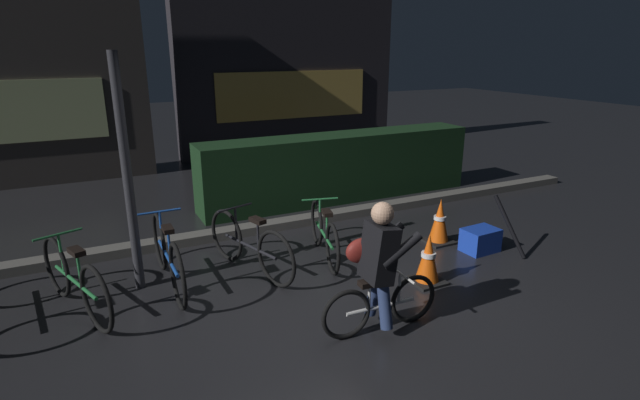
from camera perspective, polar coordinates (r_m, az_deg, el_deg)
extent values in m
plane|color=black|center=(5.16, 0.98, -11.71)|extent=(40.00, 40.00, 0.00)
cube|color=#56544F|center=(6.98, -7.32, -3.25)|extent=(12.00, 0.24, 0.12)
cube|color=black|center=(8.32, 2.26, 3.86)|extent=(4.80, 0.70, 1.11)
cube|color=#262328|center=(12.14, -3.68, 16.49)|extent=(5.41, 0.50, 4.62)
cube|color=#E5B751|center=(11.95, -3.08, 12.12)|extent=(3.79, 0.04, 1.10)
cylinder|color=#2D2D33|center=(5.36, -21.51, 2.51)|extent=(0.10, 0.10, 2.48)
torus|color=black|center=(5.81, -28.32, -6.83)|extent=(0.27, 0.64, 0.66)
torus|color=black|center=(4.95, -24.58, -10.45)|extent=(0.27, 0.64, 0.66)
cylinder|color=#236B38|center=(5.37, -26.61, -8.49)|extent=(0.37, 0.94, 0.04)
cylinder|color=#236B38|center=(5.15, -26.21, -7.29)|extent=(0.03, 0.03, 0.37)
cube|color=black|center=(5.08, -26.49, -5.38)|extent=(0.16, 0.22, 0.05)
cylinder|color=#236B38|center=(5.53, -27.89, -5.58)|extent=(0.03, 0.03, 0.42)
cylinder|color=#236B38|center=(5.46, -28.19, -3.56)|extent=(0.44, 0.18, 0.02)
torus|color=black|center=(6.03, -18.18, -4.56)|extent=(0.05, 0.69, 0.68)
torus|color=black|center=(5.10, -16.23, -8.51)|extent=(0.05, 0.69, 0.68)
cylinder|color=#19479E|center=(5.56, -17.29, -6.37)|extent=(0.05, 1.03, 0.04)
cylinder|color=#19479E|center=(5.32, -17.12, -5.19)|extent=(0.03, 0.03, 0.38)
cube|color=black|center=(5.25, -17.31, -3.25)|extent=(0.10, 0.20, 0.05)
cylinder|color=#19479E|center=(5.74, -17.99, -3.35)|extent=(0.03, 0.03, 0.43)
cylinder|color=#19479E|center=(5.67, -18.20, -1.30)|extent=(0.46, 0.03, 0.02)
torus|color=black|center=(6.07, -10.81, -4.03)|extent=(0.23, 0.63, 0.64)
torus|color=black|center=(5.34, -5.14, -6.85)|extent=(0.23, 0.63, 0.64)
cylinder|color=black|center=(5.69, -8.16, -5.36)|extent=(0.32, 0.93, 0.04)
cylinder|color=black|center=(5.50, -7.22, -4.13)|extent=(0.03, 0.03, 0.36)
cube|color=black|center=(5.44, -7.29, -2.37)|extent=(0.15, 0.22, 0.05)
cylinder|color=black|center=(5.82, -9.76, -2.76)|extent=(0.03, 0.03, 0.41)
cylinder|color=black|center=(5.76, -9.87, -0.87)|extent=(0.45, 0.16, 0.02)
torus|color=black|center=(6.44, -0.38, -2.61)|extent=(0.19, 0.60, 0.61)
torus|color=black|center=(5.62, 1.47, -5.69)|extent=(0.19, 0.60, 0.61)
cylinder|color=#236B38|center=(6.03, 0.48, -4.05)|extent=(0.26, 0.88, 0.04)
cylinder|color=#236B38|center=(5.82, 0.82, -3.06)|extent=(0.03, 0.03, 0.34)
cube|color=black|center=(5.77, 0.83, -1.49)|extent=(0.15, 0.22, 0.05)
cylinder|color=#236B38|center=(6.19, -0.01, -1.59)|extent=(0.03, 0.03, 0.38)
cylinder|color=#236B38|center=(6.13, -0.01, 0.09)|extent=(0.45, 0.14, 0.02)
cube|color=black|center=(5.66, 12.30, -9.17)|extent=(0.36, 0.36, 0.03)
cone|color=#EA560F|center=(5.54, 12.49, -6.48)|extent=(0.26, 0.26, 0.55)
cylinder|color=white|center=(5.53, 12.51, -6.22)|extent=(0.16, 0.16, 0.05)
cube|color=black|center=(6.78, 13.58, -4.66)|extent=(0.36, 0.36, 0.03)
cone|color=#EA560F|center=(6.68, 13.77, -2.26)|extent=(0.26, 0.26, 0.57)
cylinder|color=white|center=(6.67, 13.78, -2.02)|extent=(0.16, 0.16, 0.05)
cube|color=#193DB7|center=(6.59, 18.15, -4.45)|extent=(0.46, 0.34, 0.30)
torus|color=black|center=(4.78, 10.77, -11.23)|extent=(0.49, 0.06, 0.48)
torus|color=black|center=(4.46, 3.08, -13.18)|extent=(0.49, 0.06, 0.48)
cylinder|color=silver|center=(4.61, 7.07, -12.20)|extent=(0.70, 0.07, 0.04)
cylinder|color=silver|center=(4.49, 5.76, -11.08)|extent=(0.03, 0.03, 0.26)
cube|color=black|center=(4.43, 5.81, -9.58)|extent=(0.20, 0.11, 0.05)
cylinder|color=silver|center=(4.63, 9.23, -10.06)|extent=(0.03, 0.03, 0.30)
cylinder|color=silver|center=(4.57, 9.32, -8.40)|extent=(0.04, 0.46, 0.02)
cylinder|color=navy|center=(4.65, 6.24, -11.07)|extent=(0.12, 0.21, 0.42)
cylinder|color=navy|center=(4.50, 7.54, -12.16)|extent=(0.12, 0.21, 0.42)
cube|color=black|center=(4.35, 6.88, -6.08)|extent=(0.27, 0.33, 0.54)
sphere|color=tan|center=(4.23, 7.29, -1.56)|extent=(0.20, 0.20, 0.20)
cylinder|color=black|center=(4.51, 7.54, -4.54)|extent=(0.40, 0.10, 0.29)
cylinder|color=black|center=(4.29, 9.48, -5.81)|extent=(0.40, 0.10, 0.29)
ellipsoid|color=maroon|center=(4.50, 4.90, -5.87)|extent=(0.33, 0.17, 0.24)
cylinder|color=black|center=(6.50, 21.22, -2.90)|extent=(0.28, 0.42, 0.76)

